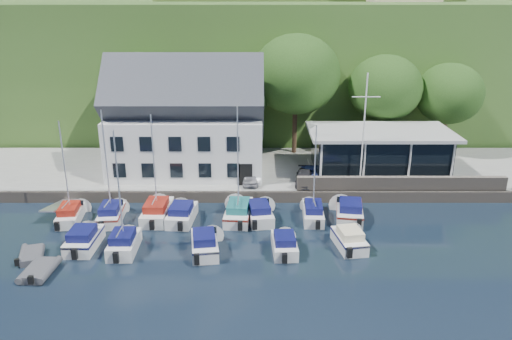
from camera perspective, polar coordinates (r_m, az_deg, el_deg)
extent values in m
plane|color=black|center=(33.28, 0.93, -11.11)|extent=(180.00, 180.00, 0.00)
cube|color=gray|center=(49.01, 0.62, -0.20)|extent=(60.00, 13.00, 1.00)
cube|color=#645A50|center=(42.94, 0.71, -3.09)|extent=(60.00, 0.30, 1.00)
cube|color=#33521E|center=(91.14, 0.34, 13.70)|extent=(160.00, 75.00, 16.00)
cube|color=#555D2E|center=(99.08, 5.22, 18.79)|extent=(50.00, 30.00, 0.30)
cube|color=#645A50|center=(44.70, 16.29, -1.47)|extent=(18.00, 0.50, 1.20)
imported|color=#B7B6BC|center=(44.45, -0.65, -0.80)|extent=(1.39, 3.41, 1.16)
imported|color=silver|center=(45.06, -0.21, -0.57)|extent=(1.19, 3.31, 1.09)
imported|color=#2D2D32|center=(44.63, 5.56, -0.84)|extent=(2.04, 4.00, 1.11)
imported|color=#33469C|center=(45.44, 6.14, -0.42)|extent=(2.13, 3.81, 1.23)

